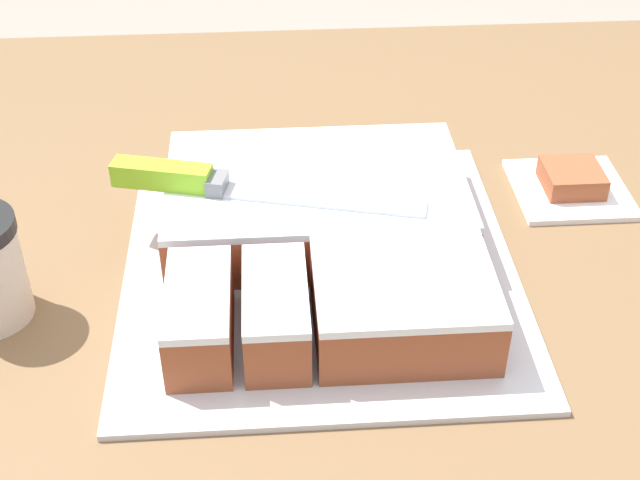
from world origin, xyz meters
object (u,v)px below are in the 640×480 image
knife (201,181)px  cake (324,237)px  brownie (572,178)px  cake_board (320,267)px

knife → cake: bearing=-7.2°
cake → brownie: 0.28m
cake → cake_board: bearing=-132.8°
knife → brownie: bearing=23.7°
cake_board → cake: cake is taller
cake_board → knife: size_ratio=1.34×
knife → brownie: (0.37, 0.06, -0.05)m
cake_board → knife: bearing=156.2°
brownie → cake: bearing=-157.9°
cake_board → brownie: bearing=22.6°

